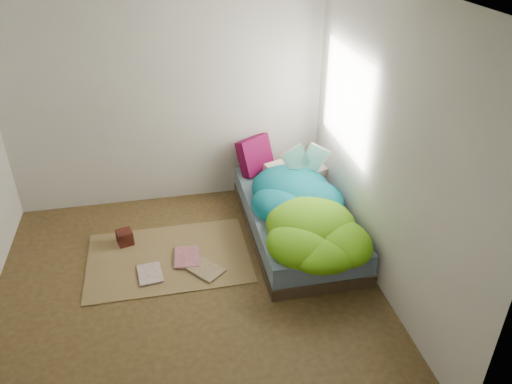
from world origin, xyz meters
The scene contains 12 objects.
ground centered at (0.00, 0.00, 0.00)m, with size 3.50×3.50×0.00m, color #45331A.
room_walls centered at (0.01, 0.01, 1.63)m, with size 3.54×3.54×2.62m.
bed centered at (1.22, 0.72, 0.17)m, with size 1.00×2.00×0.34m.
duvet centered at (1.22, 0.50, 0.51)m, with size 0.96×1.84×0.34m, color #07707A, non-canonical shape.
rug centered at (-0.15, 0.55, 0.01)m, with size 1.60×1.10×0.01m, color brown.
pillow_floral centered at (1.38, 1.34, 0.41)m, with size 0.64×0.40×0.14m, color beige.
pillow_magenta centered at (0.95, 1.57, 0.55)m, with size 0.42×0.13×0.42m, color #50052B.
open_book centered at (1.40, 1.06, 0.81)m, with size 0.43×0.09×0.26m, color #388F2F, non-canonical shape.
wooden_box centered at (-0.58, 0.88, 0.09)m, with size 0.15×0.15×0.15m, color #380C0C.
floor_book_a centered at (-0.45, 0.30, 0.02)m, with size 0.23×0.31×0.02m, color silver.
floor_book_b centered at (-0.10, 0.50, 0.03)m, with size 0.25×0.34×0.03m, color pink.
floor_book_c centered at (0.10, 0.18, 0.02)m, with size 0.24×0.32×0.02m, color tan.
Camera 1 is at (-0.10, -3.53, 3.13)m, focal length 35.00 mm.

